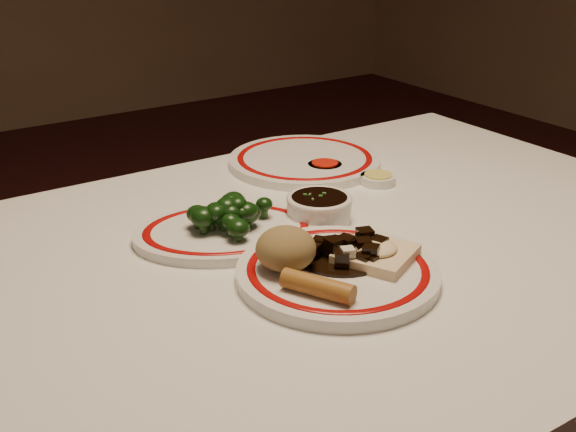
# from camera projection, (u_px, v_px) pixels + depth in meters

# --- Properties ---
(dining_table) EXTENTS (1.20, 0.90, 0.75)m
(dining_table) POSITION_uv_depth(u_px,v_px,m) (351.00, 290.00, 1.13)
(dining_table) COLOR white
(dining_table) RESTS_ON ground
(main_plate) EXTENTS (0.31, 0.31, 0.02)m
(main_plate) POSITION_uv_depth(u_px,v_px,m) (338.00, 273.00, 0.97)
(main_plate) COLOR white
(main_plate) RESTS_ON dining_table
(rice_mound) EXTENTS (0.08, 0.08, 0.06)m
(rice_mound) POSITION_uv_depth(u_px,v_px,m) (286.00, 249.00, 0.95)
(rice_mound) COLOR olive
(rice_mound) RESTS_ON main_plate
(spring_roll) EXTENTS (0.07, 0.10, 0.03)m
(spring_roll) POSITION_uv_depth(u_px,v_px,m) (318.00, 286.00, 0.89)
(spring_roll) COLOR #A46B28
(spring_roll) RESTS_ON main_plate
(fried_wonton) EXTENTS (0.13, 0.13, 0.03)m
(fried_wonton) POSITION_uv_depth(u_px,v_px,m) (376.00, 253.00, 0.98)
(fried_wonton) COLOR beige
(fried_wonton) RESTS_ON main_plate
(stirfry_heap) EXTENTS (0.13, 0.13, 0.03)m
(stirfry_heap) POSITION_uv_depth(u_px,v_px,m) (347.00, 251.00, 0.98)
(stirfry_heap) COLOR black
(stirfry_heap) RESTS_ON main_plate
(broccoli_plate) EXTENTS (0.34, 0.31, 0.02)m
(broccoli_plate) POSITION_uv_depth(u_px,v_px,m) (226.00, 232.00, 1.09)
(broccoli_plate) COLOR white
(broccoli_plate) RESTS_ON dining_table
(broccoli_pile) EXTENTS (0.14, 0.12, 0.05)m
(broccoli_pile) POSITION_uv_depth(u_px,v_px,m) (227.00, 212.00, 1.08)
(broccoli_pile) COLOR #23471C
(broccoli_pile) RESTS_ON broccoli_plate
(soy_bowl) EXTENTS (0.10, 0.10, 0.04)m
(soy_bowl) POSITION_uv_depth(u_px,v_px,m) (319.00, 209.00, 1.14)
(soy_bowl) COLOR white
(soy_bowl) RESTS_ON dining_table
(sweet_sour_dish) EXTENTS (0.06, 0.06, 0.02)m
(sweet_sour_dish) POSITION_uv_depth(u_px,v_px,m) (325.00, 167.00, 1.36)
(sweet_sour_dish) COLOR white
(sweet_sour_dish) RESTS_ON dining_table
(mustard_dish) EXTENTS (0.06, 0.06, 0.02)m
(mustard_dish) POSITION_uv_depth(u_px,v_px,m) (378.00, 179.00, 1.30)
(mustard_dish) COLOR white
(mustard_dish) RESTS_ON dining_table
(far_plate) EXTENTS (0.30, 0.30, 0.02)m
(far_plate) POSITION_uv_depth(u_px,v_px,m) (305.00, 160.00, 1.39)
(far_plate) COLOR white
(far_plate) RESTS_ON dining_table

